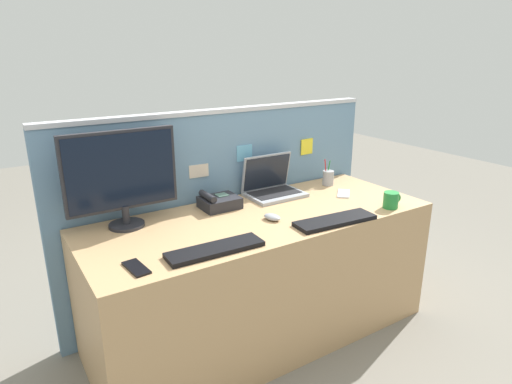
{
  "coord_description": "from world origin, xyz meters",
  "views": [
    {
      "loc": [
        -1.21,
        -1.85,
        1.59
      ],
      "look_at": [
        0.0,
        0.05,
        0.85
      ],
      "focal_mm": 30.91,
      "sensor_mm": 36.0,
      "label": 1
    }
  ],
  "objects_px": {
    "desktop_monitor": "(121,174)",
    "keyboard_main": "(335,220)",
    "keyboard_spare": "(215,249)",
    "cell_phone_white_slab": "(344,194)",
    "pen_cup": "(328,178)",
    "coffee_mug": "(391,200)",
    "computer_mouse_right_hand": "(272,217)",
    "cell_phone_black_slab": "(136,268)",
    "desk_phone": "(219,202)",
    "laptop": "(272,185)"
  },
  "relations": [
    {
      "from": "cell_phone_white_slab",
      "to": "coffee_mug",
      "type": "xyz_separation_m",
      "value": [
        0.06,
        -0.32,
        0.04
      ]
    },
    {
      "from": "keyboard_spare",
      "to": "cell_phone_white_slab",
      "type": "xyz_separation_m",
      "value": [
        1.04,
        0.29,
        -0.01
      ]
    },
    {
      "from": "keyboard_spare",
      "to": "cell_phone_white_slab",
      "type": "distance_m",
      "value": 1.08
    },
    {
      "from": "desktop_monitor",
      "to": "coffee_mug",
      "type": "distance_m",
      "value": 1.46
    },
    {
      "from": "keyboard_main",
      "to": "cell_phone_white_slab",
      "type": "xyz_separation_m",
      "value": [
        0.36,
        0.32,
        -0.01
      ]
    },
    {
      "from": "desk_phone",
      "to": "coffee_mug",
      "type": "xyz_separation_m",
      "value": [
        0.82,
        -0.52,
        0.01
      ]
    },
    {
      "from": "computer_mouse_right_hand",
      "to": "cell_phone_black_slab",
      "type": "relative_size",
      "value": 0.64
    },
    {
      "from": "desktop_monitor",
      "to": "desk_phone",
      "type": "bearing_deg",
      "value": -2.33
    },
    {
      "from": "desktop_monitor",
      "to": "keyboard_spare",
      "type": "distance_m",
      "value": 0.62
    },
    {
      "from": "keyboard_spare",
      "to": "coffee_mug",
      "type": "xyz_separation_m",
      "value": [
        1.09,
        -0.03,
        0.03
      ]
    },
    {
      "from": "pen_cup",
      "to": "cell_phone_white_slab",
      "type": "distance_m",
      "value": 0.21
    },
    {
      "from": "desktop_monitor",
      "to": "cell_phone_black_slab",
      "type": "relative_size",
      "value": 3.56
    },
    {
      "from": "keyboard_main",
      "to": "coffee_mug",
      "type": "height_order",
      "value": "coffee_mug"
    },
    {
      "from": "desktop_monitor",
      "to": "laptop",
      "type": "height_order",
      "value": "desktop_monitor"
    },
    {
      "from": "laptop",
      "to": "keyboard_spare",
      "type": "bearing_deg",
      "value": -141.52
    },
    {
      "from": "laptop",
      "to": "computer_mouse_right_hand",
      "type": "height_order",
      "value": "laptop"
    },
    {
      "from": "desktop_monitor",
      "to": "cell_phone_white_slab",
      "type": "relative_size",
      "value": 3.58
    },
    {
      "from": "desktop_monitor",
      "to": "pen_cup",
      "type": "relative_size",
      "value": 3.27
    },
    {
      "from": "coffee_mug",
      "to": "computer_mouse_right_hand",
      "type": "bearing_deg",
      "value": 162.82
    },
    {
      "from": "desk_phone",
      "to": "keyboard_spare",
      "type": "distance_m",
      "value": 0.56
    },
    {
      "from": "desk_phone",
      "to": "keyboard_main",
      "type": "xyz_separation_m",
      "value": [
        0.4,
        -0.52,
        -0.02
      ]
    },
    {
      "from": "keyboard_main",
      "to": "keyboard_spare",
      "type": "distance_m",
      "value": 0.68
    },
    {
      "from": "desk_phone",
      "to": "keyboard_spare",
      "type": "xyz_separation_m",
      "value": [
        -0.28,
        -0.49,
        -0.02
      ]
    },
    {
      "from": "desktop_monitor",
      "to": "keyboard_main",
      "type": "distance_m",
      "value": 1.1
    },
    {
      "from": "desktop_monitor",
      "to": "cell_phone_black_slab",
      "type": "bearing_deg",
      "value": -102.31
    },
    {
      "from": "desktop_monitor",
      "to": "keyboard_main",
      "type": "height_order",
      "value": "desktop_monitor"
    },
    {
      "from": "keyboard_main",
      "to": "computer_mouse_right_hand",
      "type": "bearing_deg",
      "value": 145.9
    },
    {
      "from": "keyboard_spare",
      "to": "pen_cup",
      "type": "xyz_separation_m",
      "value": [
        1.09,
        0.49,
        0.04
      ]
    },
    {
      "from": "keyboard_spare",
      "to": "computer_mouse_right_hand",
      "type": "relative_size",
      "value": 4.43
    },
    {
      "from": "desktop_monitor",
      "to": "desk_phone",
      "type": "xyz_separation_m",
      "value": [
        0.52,
        -0.02,
        -0.23
      ]
    },
    {
      "from": "computer_mouse_right_hand",
      "to": "coffee_mug",
      "type": "height_order",
      "value": "coffee_mug"
    },
    {
      "from": "coffee_mug",
      "to": "keyboard_main",
      "type": "bearing_deg",
      "value": 179.66
    },
    {
      "from": "cell_phone_black_slab",
      "to": "pen_cup",
      "type": "bearing_deg",
      "value": 12.1
    },
    {
      "from": "desktop_monitor",
      "to": "pen_cup",
      "type": "distance_m",
      "value": 1.35
    },
    {
      "from": "pen_cup",
      "to": "coffee_mug",
      "type": "bearing_deg",
      "value": -89.44
    },
    {
      "from": "laptop",
      "to": "cell_phone_black_slab",
      "type": "bearing_deg",
      "value": -153.86
    },
    {
      "from": "desktop_monitor",
      "to": "keyboard_main",
      "type": "bearing_deg",
      "value": -30.2
    },
    {
      "from": "cell_phone_white_slab",
      "to": "cell_phone_black_slab",
      "type": "distance_m",
      "value": 1.41
    },
    {
      "from": "pen_cup",
      "to": "cell_phone_white_slab",
      "type": "xyz_separation_m",
      "value": [
        -0.05,
        -0.2,
        -0.04
      ]
    },
    {
      "from": "keyboard_spare",
      "to": "coffee_mug",
      "type": "height_order",
      "value": "coffee_mug"
    },
    {
      "from": "cell_phone_black_slab",
      "to": "cell_phone_white_slab",
      "type": "bearing_deg",
      "value": 4.86
    },
    {
      "from": "keyboard_main",
      "to": "cell_phone_white_slab",
      "type": "bearing_deg",
      "value": 46.29
    },
    {
      "from": "pen_cup",
      "to": "coffee_mug",
      "type": "distance_m",
      "value": 0.52
    },
    {
      "from": "laptop",
      "to": "keyboard_spare",
      "type": "relative_size",
      "value": 0.76
    },
    {
      "from": "keyboard_main",
      "to": "cell_phone_black_slab",
      "type": "distance_m",
      "value": 1.03
    },
    {
      "from": "computer_mouse_right_hand",
      "to": "cell_phone_white_slab",
      "type": "height_order",
      "value": "computer_mouse_right_hand"
    },
    {
      "from": "computer_mouse_right_hand",
      "to": "cell_phone_white_slab",
      "type": "relative_size",
      "value": 0.65
    },
    {
      "from": "keyboard_spare",
      "to": "cell_phone_black_slab",
      "type": "distance_m",
      "value": 0.35
    },
    {
      "from": "desktop_monitor",
      "to": "computer_mouse_right_hand",
      "type": "height_order",
      "value": "desktop_monitor"
    },
    {
      "from": "desktop_monitor",
      "to": "computer_mouse_right_hand",
      "type": "xyz_separation_m",
      "value": [
        0.67,
        -0.33,
        -0.25
      ]
    }
  ]
}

